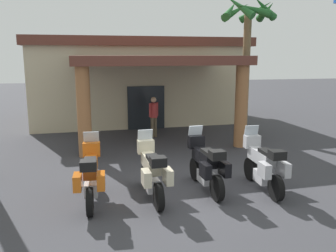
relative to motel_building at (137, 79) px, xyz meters
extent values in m
plane|color=#38383D|center=(0.09, -10.76, -2.28)|extent=(80.00, 80.00, 0.00)
cube|color=beige|center=(-0.01, 0.24, -0.28)|extent=(11.04, 5.94, 3.99)
cube|color=#1E2328|center=(0.09, -2.61, -1.23)|extent=(1.80, 0.16, 2.10)
cube|color=brown|center=(0.17, -4.90, 1.09)|extent=(6.92, 4.93, 0.35)
cylinder|color=#9E663D|center=(-2.75, -6.95, -0.68)|extent=(0.49, 0.49, 3.19)
cylinder|color=#9E663D|center=(3.21, -6.75, -0.68)|extent=(0.49, 0.49, 3.19)
cube|color=brown|center=(-0.01, 0.24, 1.94)|extent=(11.45, 6.36, 0.44)
cylinder|color=black|center=(-2.51, -10.36, -1.95)|extent=(0.17, 0.67, 0.66)
cylinder|color=black|center=(-2.58, -11.90, -1.95)|extent=(0.17, 0.67, 0.66)
cube|color=silver|center=(-2.54, -11.16, -1.91)|extent=(0.35, 0.57, 0.32)
cube|color=orange|center=(-2.54, -11.01, -1.40)|extent=(0.35, 1.16, 0.34)
cube|color=black|center=(-2.55, -11.36, -1.18)|extent=(0.31, 0.61, 0.10)
cube|color=orange|center=(-2.51, -10.38, -1.13)|extent=(0.45, 0.26, 0.36)
cube|color=#B2BCC6|center=(-2.50, -10.30, -0.85)|extent=(0.41, 0.14, 0.36)
cube|color=orange|center=(-2.83, -11.74, -1.52)|extent=(0.20, 0.45, 0.36)
cube|color=orange|center=(-2.31, -11.77, -1.52)|extent=(0.20, 0.45, 0.36)
cube|color=black|center=(-2.58, -11.85, -1.11)|extent=(0.37, 0.34, 0.22)
cylinder|color=black|center=(-1.08, -10.39, -1.95)|extent=(0.17, 0.67, 0.66)
cylinder|color=black|center=(-1.01, -11.94, -1.95)|extent=(0.17, 0.67, 0.66)
cube|color=silver|center=(-1.04, -11.19, -1.91)|extent=(0.35, 0.57, 0.32)
cube|color=beige|center=(-1.05, -11.04, -1.40)|extent=(0.35, 1.16, 0.34)
cube|color=black|center=(-1.04, -11.39, -1.18)|extent=(0.31, 0.61, 0.10)
cube|color=beige|center=(-1.08, -10.41, -1.13)|extent=(0.45, 0.26, 0.36)
cube|color=#B2BCC6|center=(-1.08, -10.33, -0.85)|extent=(0.40, 0.14, 0.36)
cube|color=beige|center=(-1.28, -11.80, -1.52)|extent=(0.20, 0.45, 0.36)
cube|color=beige|center=(-0.76, -11.78, -1.52)|extent=(0.20, 0.45, 0.36)
cube|color=black|center=(-1.01, -11.89, -1.11)|extent=(0.37, 0.34, 0.22)
cylinder|color=black|center=(0.40, -10.15, -1.95)|extent=(0.18, 0.67, 0.66)
cylinder|color=black|center=(0.50, -11.70, -1.95)|extent=(0.18, 0.67, 0.66)
cube|color=silver|center=(0.45, -10.95, -1.91)|extent=(0.36, 0.58, 0.32)
cube|color=black|center=(0.44, -10.80, -1.40)|extent=(0.38, 1.17, 0.34)
cube|color=black|center=(0.47, -11.15, -1.18)|extent=(0.32, 0.62, 0.10)
cube|color=black|center=(0.40, -10.17, -1.13)|extent=(0.46, 0.27, 0.36)
cube|color=#B2BCC6|center=(0.40, -10.09, -0.85)|extent=(0.41, 0.14, 0.36)
cube|color=black|center=(0.23, -11.56, -1.52)|extent=(0.21, 0.45, 0.36)
cube|color=black|center=(0.75, -11.53, -1.52)|extent=(0.21, 0.45, 0.36)
cube|color=black|center=(0.50, -11.65, -1.11)|extent=(0.38, 0.34, 0.22)
cylinder|color=black|center=(1.97, -10.44, -1.95)|extent=(0.15, 0.66, 0.66)
cylinder|color=black|center=(1.94, -11.99, -1.95)|extent=(0.15, 0.66, 0.66)
cube|color=silver|center=(1.95, -11.24, -1.91)|extent=(0.33, 0.57, 0.32)
cube|color=#B2B2B7|center=(1.95, -11.09, -1.40)|extent=(0.32, 1.16, 0.34)
cube|color=black|center=(1.95, -11.44, -1.18)|extent=(0.29, 0.61, 0.10)
cube|color=#B2B2B7|center=(1.97, -10.46, -1.13)|extent=(0.44, 0.25, 0.36)
cube|color=#B2BCC6|center=(1.97, -10.38, -0.85)|extent=(0.40, 0.13, 0.36)
cube|color=#B2B2B7|center=(1.68, -11.84, -1.52)|extent=(0.19, 0.44, 0.36)
cube|color=#B2B2B7|center=(2.20, -11.85, -1.52)|extent=(0.19, 0.44, 0.36)
cube|color=black|center=(1.94, -11.94, -1.11)|extent=(0.37, 0.33, 0.22)
cylinder|color=brown|center=(0.08, -4.50, -1.84)|extent=(0.14, 0.14, 0.88)
cylinder|color=brown|center=(0.22, -4.40, -1.84)|extent=(0.14, 0.14, 0.88)
cylinder|color=#B23333|center=(0.15, -4.45, -1.08)|extent=(0.32, 0.32, 0.63)
cylinder|color=#B23333|center=(-0.03, -4.58, -1.05)|extent=(0.09, 0.09, 0.60)
cylinder|color=#B23333|center=(0.33, -4.32, -1.05)|extent=(0.09, 0.09, 0.60)
sphere|color=tan|center=(0.15, -4.45, -0.62)|extent=(0.24, 0.24, 0.24)
cylinder|color=brown|center=(4.43, -4.32, 0.39)|extent=(0.34, 0.34, 5.33)
cone|color=#236028|center=(5.24, -4.40, 3.20)|extent=(0.53, 1.68, 0.83)
cone|color=#236028|center=(5.04, -3.78, 3.26)|extent=(1.33, 1.45, 1.02)
cone|color=#236028|center=(4.18, -3.55, 3.27)|extent=(1.64, 0.84, 1.05)
cone|color=#236028|center=(3.79, -3.84, 3.27)|extent=(1.24, 1.50, 1.06)
cone|color=#236028|center=(3.79, -4.80, 3.33)|extent=(1.21, 1.44, 1.22)
cone|color=#236028|center=(4.21, -5.09, 3.18)|extent=(1.69, 0.81, 0.78)
cone|color=#236028|center=(4.85, -5.01, 3.25)|extent=(1.57, 1.14, 1.00)
camera|label=1|loc=(-2.41, -19.61, 1.29)|focal=38.14mm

